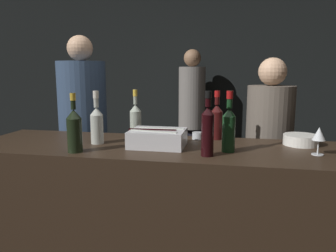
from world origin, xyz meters
name	(u,v)px	position (x,y,z in m)	size (l,w,h in m)	color
wall_back_chalkboard	(204,82)	(0.00, 2.83, 1.40)	(6.40, 0.06, 2.80)	black
bar_counter	(167,229)	(0.00, 0.34, 0.55)	(2.45, 0.69, 1.09)	#2D2116
ice_bin_with_bottles	(157,137)	(-0.06, 0.33, 1.15)	(0.34, 0.26, 0.11)	silver
bowl_white	(301,140)	(0.81, 0.54, 1.12)	(0.21, 0.21, 0.06)	silver
wine_glass	(319,135)	(0.85, 0.30, 1.20)	(0.07, 0.07, 0.15)	silver
candle_votive	(198,136)	(0.16, 0.59, 1.11)	(0.08, 0.08, 0.05)	silver
white_wine_bottle	(97,123)	(-0.45, 0.34, 1.22)	(0.08, 0.08, 0.33)	#B2B7AD
red_wine_bottle_tall	(217,120)	(0.29, 0.62, 1.22)	(0.08, 0.08, 0.33)	#380F0F
champagne_bottle	(74,129)	(-0.48, 0.11, 1.22)	(0.08, 0.08, 0.34)	black
red_wine_bottle_burgundy	(229,127)	(0.37, 0.28, 1.23)	(0.07, 0.07, 0.35)	#143319
rose_wine_bottle	(136,119)	(-0.27, 0.57, 1.22)	(0.08, 0.08, 0.33)	#9EA899
red_wine_bottle_black_foil	(208,129)	(0.26, 0.16, 1.24)	(0.07, 0.07, 0.35)	black
person_in_hoodie	(84,133)	(-0.86, 0.99, 1.02)	(0.40, 0.40, 1.83)	black
person_blond_tee	(268,153)	(0.67, 1.02, 0.91)	(0.36, 0.36, 1.64)	black
person_grey_polo	(192,114)	(-0.11, 2.46, 1.02)	(0.33, 0.33, 1.80)	black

